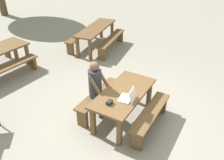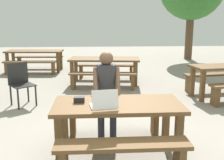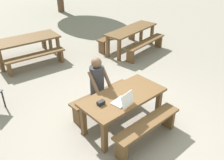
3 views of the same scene
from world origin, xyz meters
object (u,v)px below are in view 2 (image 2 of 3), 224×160
(picnic_table_mid, at_px, (35,54))
(picnic_table_rear, at_px, (104,62))
(plastic_chair, at_px, (21,83))
(picnic_table_front, at_px, (118,111))
(laptop, at_px, (104,103))
(small_pouch, at_px, (79,100))
(person_seated, at_px, (107,88))

(picnic_table_mid, bearing_deg, picnic_table_rear, -37.93)
(plastic_chair, xyz_separation_m, picnic_table_mid, (-0.55, 3.95, 0.14))
(picnic_table_mid, bearing_deg, picnic_table_front, -65.69)
(laptop, xyz_separation_m, plastic_chair, (-1.66, 2.50, -0.30))
(plastic_chair, height_order, picnic_table_rear, plastic_chair)
(picnic_table_front, xyz_separation_m, picnic_table_mid, (-2.39, 6.25, 0.01))
(picnic_table_front, bearing_deg, plastic_chair, 128.73)
(picnic_table_mid, relative_size, picnic_table_rear, 0.98)
(plastic_chair, bearing_deg, picnic_table_rear, 8.05)
(small_pouch, height_order, picnic_table_rear, small_pouch)
(plastic_chair, bearing_deg, person_seated, -82.23)
(picnic_table_front, distance_m, person_seated, 0.63)
(person_seated, relative_size, plastic_chair, 1.48)
(picnic_table_front, height_order, picnic_table_mid, picnic_table_mid)
(laptop, relative_size, picnic_table_mid, 0.18)
(plastic_chair, bearing_deg, picnic_table_mid, 60.26)
(laptop, height_order, plastic_chair, laptop)
(picnic_table_front, height_order, person_seated, person_seated)
(person_seated, height_order, picnic_table_rear, person_seated)
(picnic_table_front, distance_m, small_pouch, 0.52)
(picnic_table_mid, bearing_deg, small_pouch, -69.64)
(laptop, relative_size, small_pouch, 2.56)
(picnic_table_mid, distance_m, picnic_table_rear, 3.16)
(picnic_table_front, height_order, plastic_chair, plastic_chair)
(picnic_table_front, bearing_deg, person_seated, 101.21)
(small_pouch, height_order, picnic_table_mid, small_pouch)
(plastic_chair, bearing_deg, small_pouch, -96.68)
(small_pouch, distance_m, picnic_table_rear, 4.15)
(picnic_table_front, xyz_separation_m, small_pouch, (-0.50, 0.05, 0.15))
(small_pouch, xyz_separation_m, picnic_table_mid, (-1.89, 6.20, -0.14))
(small_pouch, distance_m, plastic_chair, 2.64)
(picnic_table_front, bearing_deg, small_pouch, 173.92)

